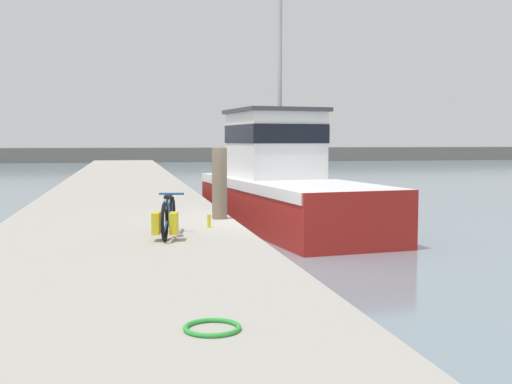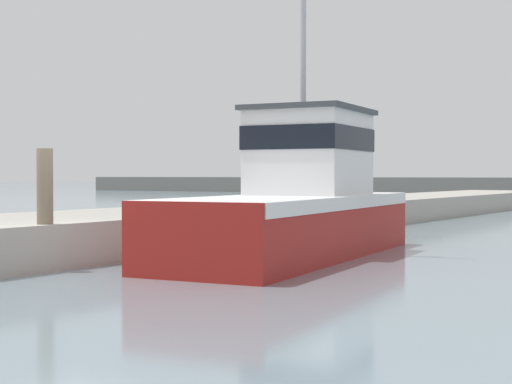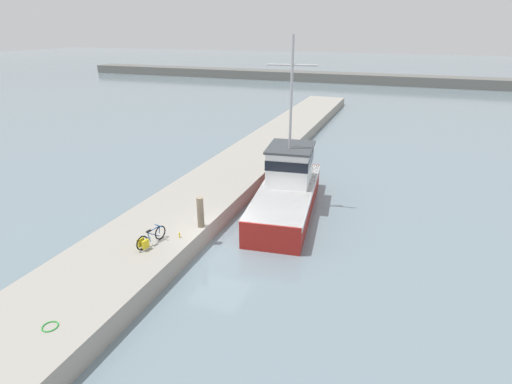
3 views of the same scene
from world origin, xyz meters
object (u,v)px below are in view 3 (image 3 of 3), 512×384
Objects in this scene: bicycle_touring at (149,239)px; water_bottle_on_curb at (180,235)px; mooring_post at (200,212)px; fishing_boat_main at (288,187)px.

bicycle_touring is 6.82× the size of water_bottle_on_curb.
bicycle_touring is at bearing -117.21° from mooring_post.
bicycle_touring is at bearing -127.35° from water_bottle_on_curb.
water_bottle_on_curb is at bearing 63.14° from bicycle_touring.
fishing_boat_main is at bearing 74.03° from bicycle_touring.
fishing_boat_main is 7.38× the size of mooring_post.
bicycle_touring is at bearing -123.71° from fishing_boat_main.
bicycle_touring is 1.39m from water_bottle_on_curb.
fishing_boat_main is 7.30m from water_bottle_on_curb.
mooring_post is (-2.63, -5.36, 0.39)m from fishing_boat_main.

